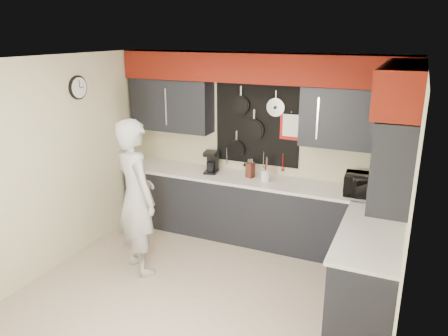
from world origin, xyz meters
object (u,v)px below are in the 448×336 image
at_px(microwave, 365,185).
at_px(utensil_crock, 265,175).
at_px(knife_block, 250,170).
at_px(coffee_maker, 212,161).
at_px(person, 136,198).

distance_m(microwave, utensil_crock, 1.30).
distance_m(knife_block, utensil_crock, 0.24).
bearing_deg(coffee_maker, knife_block, -10.81).
xyz_separation_m(microwave, knife_block, (-1.54, 0.09, -0.03)).
xyz_separation_m(knife_block, utensil_crock, (0.24, -0.05, -0.03)).
distance_m(knife_block, person, 1.66).
height_order(coffee_maker, person, person).
xyz_separation_m(microwave, coffee_maker, (-2.13, 0.08, 0.03)).
bearing_deg(knife_block, microwave, 13.40).
bearing_deg(knife_block, utensil_crock, 4.62).
relative_size(coffee_maker, person, 0.17).
height_order(knife_block, coffee_maker, coffee_maker).
xyz_separation_m(coffee_maker, person, (-0.35, -1.36, -0.13)).
bearing_deg(person, coffee_maker, -74.38).
xyz_separation_m(utensil_crock, person, (-1.18, -1.31, -0.04)).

